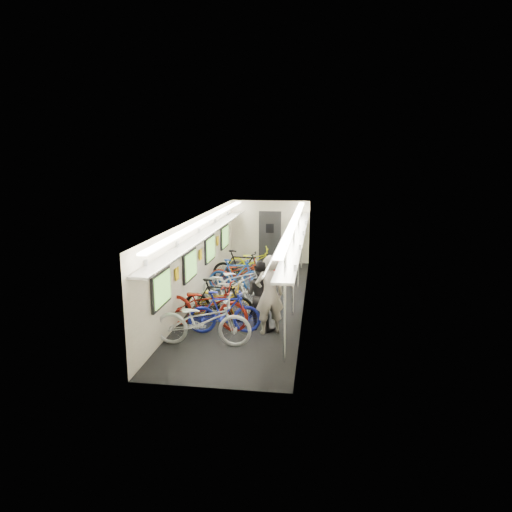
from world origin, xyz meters
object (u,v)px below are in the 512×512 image
(bicycle_0, at_px, (203,321))
(passenger_near, at_px, (270,295))
(passenger_mid, at_px, (261,295))
(bicycle_1, at_px, (224,312))
(backpack, at_px, (274,269))

(bicycle_0, bearing_deg, passenger_near, -59.06)
(bicycle_0, xyz_separation_m, passenger_near, (1.35, 0.89, 0.37))
(bicycle_0, distance_m, passenger_mid, 1.62)
(bicycle_1, distance_m, backpack, 1.77)
(backpack, bearing_deg, bicycle_1, -144.60)
(passenger_mid, xyz_separation_m, backpack, (0.21, 0.82, 0.44))
(bicycle_0, distance_m, backpack, 2.48)
(bicycle_0, distance_m, passenger_near, 1.66)
(bicycle_1, bearing_deg, backpack, -50.01)
(bicycle_1, distance_m, passenger_mid, 0.96)
(passenger_near, height_order, backpack, passenger_near)
(passenger_near, distance_m, passenger_mid, 0.35)
(bicycle_1, xyz_separation_m, passenger_near, (1.03, 0.15, 0.42))
(bicycle_1, bearing_deg, passenger_near, -92.11)
(bicycle_1, relative_size, backpack, 4.46)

